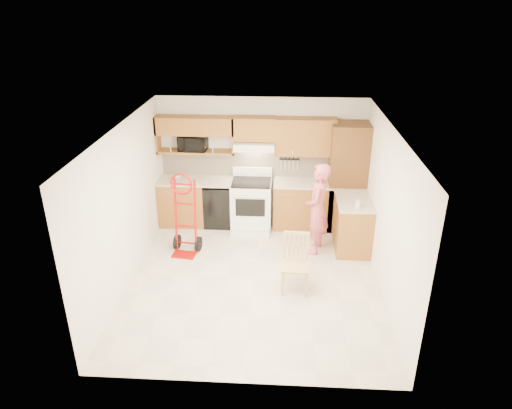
# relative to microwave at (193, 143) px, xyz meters

# --- Properties ---
(floor) EXTENTS (4.00, 4.50, 0.02)m
(floor) POSITION_rel_microwave_xyz_m (1.30, -2.08, -1.65)
(floor) COLOR beige
(floor) RESTS_ON ground
(ceiling) EXTENTS (4.00, 4.50, 0.02)m
(ceiling) POSITION_rel_microwave_xyz_m (1.30, -2.08, 0.87)
(ceiling) COLOR white
(ceiling) RESTS_ON ground
(wall_back) EXTENTS (4.00, 0.02, 2.50)m
(wall_back) POSITION_rel_microwave_xyz_m (1.30, 0.17, -0.39)
(wall_back) COLOR white
(wall_back) RESTS_ON ground
(wall_front) EXTENTS (4.00, 0.02, 2.50)m
(wall_front) POSITION_rel_microwave_xyz_m (1.30, -4.34, -0.39)
(wall_front) COLOR white
(wall_front) RESTS_ON ground
(wall_left) EXTENTS (0.02, 4.50, 2.50)m
(wall_left) POSITION_rel_microwave_xyz_m (-0.71, -2.08, -0.39)
(wall_left) COLOR white
(wall_left) RESTS_ON ground
(wall_right) EXTENTS (0.02, 4.50, 2.50)m
(wall_right) POSITION_rel_microwave_xyz_m (3.31, -2.08, -0.39)
(wall_right) COLOR white
(wall_right) RESTS_ON ground
(backsplash) EXTENTS (3.92, 0.03, 0.55)m
(backsplash) POSITION_rel_microwave_xyz_m (1.30, 0.15, -0.44)
(backsplash) COLOR beige
(backsplash) RESTS_ON wall_back
(lower_cab_left) EXTENTS (0.90, 0.60, 0.90)m
(lower_cab_left) POSITION_rel_microwave_xyz_m (-0.25, -0.14, -1.19)
(lower_cab_left) COLOR olive
(lower_cab_left) RESTS_ON ground
(dishwasher) EXTENTS (0.60, 0.60, 0.85)m
(dishwasher) POSITION_rel_microwave_xyz_m (0.50, -0.14, -1.21)
(dishwasher) COLOR black
(dishwasher) RESTS_ON ground
(lower_cab_right) EXTENTS (1.14, 0.60, 0.90)m
(lower_cab_right) POSITION_rel_microwave_xyz_m (2.13, -0.14, -1.19)
(lower_cab_right) COLOR olive
(lower_cab_right) RESTS_ON ground
(countertop_left) EXTENTS (1.50, 0.63, 0.04)m
(countertop_left) POSITION_rel_microwave_xyz_m (0.05, -0.13, -0.72)
(countertop_left) COLOR #C6B494
(countertop_left) RESTS_ON lower_cab_left
(countertop_right) EXTENTS (1.14, 0.63, 0.04)m
(countertop_right) POSITION_rel_microwave_xyz_m (2.13, -0.13, -0.72)
(countertop_right) COLOR #C6B494
(countertop_right) RESTS_ON lower_cab_right
(cab_return_right) EXTENTS (0.60, 1.00, 0.90)m
(cab_return_right) POSITION_rel_microwave_xyz_m (3.00, -0.94, -1.19)
(cab_return_right) COLOR olive
(cab_return_right) RESTS_ON ground
(countertop_return) EXTENTS (0.63, 1.00, 0.04)m
(countertop_return) POSITION_rel_microwave_xyz_m (3.00, -0.94, -0.72)
(countertop_return) COLOR #C6B494
(countertop_return) RESTS_ON cab_return_right
(pantry_tall) EXTENTS (0.70, 0.60, 2.10)m
(pantry_tall) POSITION_rel_microwave_xyz_m (2.95, -0.14, -0.59)
(pantry_tall) COLOR brown
(pantry_tall) RESTS_ON ground
(upper_cab_left) EXTENTS (1.50, 0.33, 0.34)m
(upper_cab_left) POSITION_rel_microwave_xyz_m (0.05, 0.00, 0.34)
(upper_cab_left) COLOR olive
(upper_cab_left) RESTS_ON wall_back
(upper_shelf_mw) EXTENTS (1.50, 0.33, 0.04)m
(upper_shelf_mw) POSITION_rel_microwave_xyz_m (0.05, 0.00, -0.17)
(upper_shelf_mw) COLOR olive
(upper_shelf_mw) RESTS_ON wall_back
(upper_cab_center) EXTENTS (0.76, 0.33, 0.44)m
(upper_cab_center) POSITION_rel_microwave_xyz_m (1.18, 0.00, 0.30)
(upper_cab_center) COLOR olive
(upper_cab_center) RESTS_ON wall_back
(upper_cab_right) EXTENTS (1.14, 0.33, 0.70)m
(upper_cab_right) POSITION_rel_microwave_xyz_m (2.13, 0.00, 0.16)
(upper_cab_right) COLOR olive
(upper_cab_right) RESTS_ON wall_back
(range_hood) EXTENTS (0.76, 0.46, 0.14)m
(range_hood) POSITION_rel_microwave_xyz_m (1.18, -0.06, -0.01)
(range_hood) COLOR white
(range_hood) RESTS_ON wall_back
(knife_strip) EXTENTS (0.40, 0.05, 0.29)m
(knife_strip) POSITION_rel_microwave_xyz_m (1.85, 0.12, -0.40)
(knife_strip) COLOR black
(knife_strip) RESTS_ON backsplash
(microwave) EXTENTS (0.56, 0.41, 0.29)m
(microwave) POSITION_rel_microwave_xyz_m (0.00, 0.00, 0.00)
(microwave) COLOR black
(microwave) RESTS_ON upper_shelf_mw
(range) EXTENTS (0.77, 1.02, 1.14)m
(range) POSITION_rel_microwave_xyz_m (1.13, -0.28, -1.07)
(range) COLOR white
(range) RESTS_ON ground
(person) EXTENTS (0.52, 0.68, 1.66)m
(person) POSITION_rel_microwave_xyz_m (2.35, -1.12, -0.81)
(person) COLOR #C1525B
(person) RESTS_ON ground
(hand_truck) EXTENTS (0.60, 0.56, 1.37)m
(hand_truck) POSITION_rel_microwave_xyz_m (0.03, -1.33, -0.95)
(hand_truck) COLOR #A50D08
(hand_truck) RESTS_ON ground
(dining_chair) EXTENTS (0.43, 0.47, 0.92)m
(dining_chair) POSITION_rel_microwave_xyz_m (1.96, -2.36, -1.17)
(dining_chair) COLOR tan
(dining_chair) RESTS_ON ground
(soap_bottle) EXTENTS (0.09, 0.09, 0.17)m
(soap_bottle) POSITION_rel_microwave_xyz_m (3.00, -1.27, -0.61)
(soap_bottle) COLOR white
(soap_bottle) RESTS_ON countertop_return
(bowl) EXTENTS (0.23, 0.23, 0.05)m
(bowl) POSITION_rel_microwave_xyz_m (-0.33, -0.13, -0.67)
(bowl) COLOR white
(bowl) RESTS_ON countertop_left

